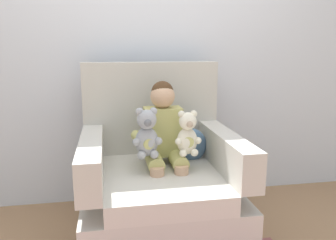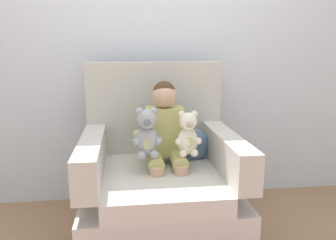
# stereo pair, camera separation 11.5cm
# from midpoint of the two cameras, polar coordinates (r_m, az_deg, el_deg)

# --- Properties ---
(ground_plane) EXTENTS (8.00, 8.00, 0.00)m
(ground_plane) POSITION_cam_midpoint_polar(r_m,az_deg,el_deg) (2.51, 0.09, -18.60)
(ground_plane) COLOR #936D4C
(back_wall) EXTENTS (6.00, 0.10, 2.60)m
(back_wall) POSITION_cam_midpoint_polar(r_m,az_deg,el_deg) (2.86, -1.71, 12.39)
(back_wall) COLOR silver
(back_wall) RESTS_ON ground
(armchair) EXTENTS (1.02, 1.02, 1.18)m
(armchair) POSITION_cam_midpoint_polar(r_m,az_deg,el_deg) (2.40, -0.08, -10.57)
(armchair) COLOR #BCB7AD
(armchair) RESTS_ON ground
(seated_child) EXTENTS (0.45, 0.39, 0.82)m
(seated_child) POSITION_cam_midpoint_polar(r_m,az_deg,el_deg) (2.34, 0.97, -2.62)
(seated_child) COLOR tan
(seated_child) RESTS_ON armchair
(plush_grey) EXTENTS (0.19, 0.16, 0.32)m
(plush_grey) POSITION_cam_midpoint_polar(r_m,az_deg,el_deg) (2.19, -2.08, -2.35)
(plush_grey) COLOR #9E9EA3
(plush_grey) RESTS_ON armchair
(plush_cream) EXTENTS (0.18, 0.14, 0.30)m
(plush_cream) POSITION_cam_midpoint_polar(r_m,az_deg,el_deg) (2.22, 4.82, -2.47)
(plush_cream) COLOR silver
(plush_cream) RESTS_ON armchair
(throw_pillow) EXTENTS (0.26, 0.13, 0.26)m
(throw_pillow) POSITION_cam_midpoint_polar(r_m,az_deg,el_deg) (2.50, 5.29, -4.35)
(throw_pillow) COLOR slate
(throw_pillow) RESTS_ON armchair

